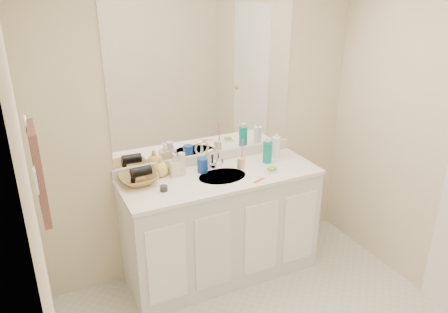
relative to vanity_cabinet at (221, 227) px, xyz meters
name	(u,v)px	position (x,y,z in m)	size (l,w,h in m)	color
wall_back	(206,124)	(0.00, 0.28, 0.77)	(2.60, 0.02, 2.40)	beige
wall_left	(44,258)	(-1.30, -1.02, 0.77)	(0.02, 2.60, 2.40)	beige
vanity_cabinet	(221,227)	(0.00, 0.00, 0.00)	(1.50, 0.55, 0.85)	silver
countertop	(221,177)	(0.00, 0.00, 0.44)	(1.52, 0.57, 0.03)	white
backsplash	(207,158)	(0.00, 0.26, 0.50)	(1.52, 0.03, 0.08)	beige
sink_basin	(222,177)	(0.00, -0.02, 0.44)	(0.37, 0.37, 0.02)	silver
faucet	(212,161)	(0.00, 0.16, 0.51)	(0.02, 0.02, 0.11)	silver
mirror	(205,79)	(0.00, 0.27, 1.14)	(1.48, 0.01, 1.20)	white
blue_mug	(203,165)	(-0.10, 0.11, 0.51)	(0.08, 0.08, 0.11)	navy
tan_cup	(241,163)	(0.20, 0.05, 0.50)	(0.06, 0.06, 0.08)	beige
toothbrush	(242,150)	(0.21, 0.05, 0.60)	(0.01, 0.01, 0.19)	#E13B9A
mouthwash_bottle	(267,152)	(0.44, 0.06, 0.54)	(0.07, 0.07, 0.17)	#0A8375
clear_pump_bottle	(276,147)	(0.55, 0.11, 0.54)	(0.07, 0.07, 0.18)	white
soap_dish	(272,171)	(0.38, -0.12, 0.46)	(0.09, 0.07, 0.01)	white
green_soap	(272,169)	(0.38, -0.12, 0.48)	(0.06, 0.05, 0.02)	#7CC630
orange_comb	(259,180)	(0.21, -0.21, 0.46)	(0.11, 0.02, 0.00)	#FF561A
dark_jar	(164,188)	(-0.47, -0.06, 0.47)	(0.05, 0.05, 0.04)	#29282D
extra_white_bottle	(182,164)	(-0.26, 0.13, 0.54)	(0.06, 0.06, 0.18)	silver
soap_bottle_white	(182,163)	(-0.25, 0.17, 0.54)	(0.06, 0.06, 0.17)	silver
soap_bottle_cream	(174,164)	(-0.31, 0.15, 0.54)	(0.08, 0.08, 0.18)	beige
soap_bottle_yellow	(160,166)	(-0.41, 0.19, 0.53)	(0.12, 0.12, 0.15)	#F8C660
wicker_basket	(139,179)	(-0.60, 0.13, 0.49)	(0.27, 0.27, 0.07)	#9D723F
hair_dryer	(141,171)	(-0.58, 0.13, 0.54)	(0.07, 0.07, 0.15)	black
towel_ring	(25,123)	(-1.27, -0.25, 1.12)	(0.11, 0.11, 0.01)	silver
hand_towel	(39,173)	(-1.25, -0.25, 0.82)	(0.04, 0.32, 0.55)	#4D2F29
switch_plate	(36,180)	(-1.27, -0.45, 0.88)	(0.01, 0.09, 0.13)	white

